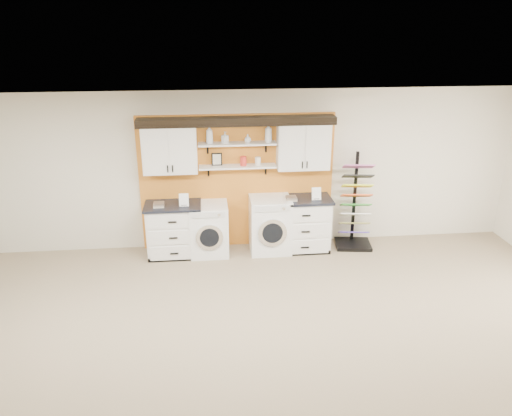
{
  "coord_description": "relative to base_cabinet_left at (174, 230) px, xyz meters",
  "views": [
    {
      "loc": [
        -0.52,
        -4.42,
        3.92
      ],
      "look_at": [
        0.16,
        2.3,
        1.33
      ],
      "focal_mm": 35.0,
      "sensor_mm": 36.0,
      "label": 1
    }
  ],
  "objects": [
    {
      "name": "base_cabinet_right",
      "position": [
        2.26,
        -0.0,
        0.01
      ],
      "size": [
        0.99,
        0.66,
        0.97
      ],
      "color": "silver",
      "rests_on": "floor"
    },
    {
      "name": "soap_bottle_a",
      "position": [
        0.67,
        0.16,
        1.63
      ],
      "size": [
        0.16,
        0.16,
        0.31
      ],
      "primitive_type": "imported",
      "rotation": [
        0.0,
        0.0,
        -1.08
      ],
      "color": "silver",
      "rests_on": "shelf_upper"
    },
    {
      "name": "washer",
      "position": [
        0.61,
        -0.0,
        -0.01
      ],
      "size": [
        0.66,
        0.71,
        0.92
      ],
      "color": "white",
      "rests_on": "floor"
    },
    {
      "name": "floor",
      "position": [
        1.13,
        -3.64,
        -0.47
      ],
      "size": [
        10.0,
        10.0,
        0.0
      ],
      "primitive_type": "plane",
      "color": "gray",
      "rests_on": "ground"
    },
    {
      "name": "soap_bottle_c",
      "position": [
        1.31,
        0.16,
        1.55
      ],
      "size": [
        0.11,
        0.11,
        0.14
      ],
      "primitive_type": "imported",
      "rotation": [
        0.0,
        0.0,
        -0.01
      ],
      "color": "silver",
      "rests_on": "shelf_upper"
    },
    {
      "name": "soap_bottle_d",
      "position": [
        1.66,
        0.16,
        1.64
      ],
      "size": [
        0.15,
        0.15,
        0.33
      ],
      "primitive_type": "imported",
      "rotation": [
        0.0,
        0.0,
        -1.34
      ],
      "color": "silver",
      "rests_on": "shelf_upper"
    },
    {
      "name": "crown_molding",
      "position": [
        1.13,
        0.17,
        1.86
      ],
      "size": [
        3.3,
        0.41,
        0.13
      ],
      "color": "black",
      "rests_on": "wall_back"
    },
    {
      "name": "shelf_lower",
      "position": [
        1.13,
        0.16,
        1.06
      ],
      "size": [
        1.32,
        0.28,
        0.03
      ],
      "primitive_type": "cube",
      "color": "silver",
      "rests_on": "wall_back"
    },
    {
      "name": "ceiling",
      "position": [
        1.13,
        -3.64,
        2.33
      ],
      "size": [
        10.0,
        10.0,
        0.0
      ],
      "primitive_type": "plane",
      "rotation": [
        3.14,
        0.0,
        0.0
      ],
      "color": "white",
      "rests_on": "wall_back"
    },
    {
      "name": "shelf_upper",
      "position": [
        1.13,
        0.16,
        1.46
      ],
      "size": [
        1.32,
        0.28,
        0.03
      ],
      "primitive_type": "cube",
      "color": "silver",
      "rests_on": "wall_back"
    },
    {
      "name": "base_cabinet_left",
      "position": [
        0.0,
        0.0,
        0.0
      ],
      "size": [
        0.96,
        0.66,
        0.94
      ],
      "color": "silver",
      "rests_on": "floor"
    },
    {
      "name": "soap_bottle_b",
      "position": [
        0.93,
        0.16,
        1.57
      ],
      "size": [
        0.12,
        0.12,
        0.19
      ],
      "primitive_type": "imported",
      "rotation": [
        0.0,
        0.0,
        0.78
      ],
      "color": "silver",
      "rests_on": "shelf_upper"
    },
    {
      "name": "dryer",
      "position": [
        1.68,
        -0.0,
        0.03
      ],
      "size": [
        0.71,
        0.71,
        0.99
      ],
      "color": "white",
      "rests_on": "floor"
    },
    {
      "name": "picture_frame",
      "position": [
        0.78,
        0.21,
        1.18
      ],
      "size": [
        0.18,
        0.02,
        0.22
      ],
      "color": "black",
      "rests_on": "shelf_lower"
    },
    {
      "name": "accent_panel",
      "position": [
        1.13,
        0.32,
        0.73
      ],
      "size": [
        3.4,
        0.07,
        2.4
      ],
      "primitive_type": "cube",
      "color": "orange",
      "rests_on": "wall_back"
    },
    {
      "name": "canister_cream",
      "position": [
        1.48,
        0.16,
        1.14
      ],
      "size": [
        0.1,
        0.1,
        0.14
      ],
      "primitive_type": "cylinder",
      "color": "silver",
      "rests_on": "shelf_lower"
    },
    {
      "name": "canister_red",
      "position": [
        1.23,
        0.16,
        1.15
      ],
      "size": [
        0.11,
        0.11,
        0.16
      ],
      "primitive_type": "cylinder",
      "color": "red",
      "rests_on": "shelf_lower"
    },
    {
      "name": "upper_cabinet_left",
      "position": [
        -0.0,
        0.15,
        1.41
      ],
      "size": [
        0.9,
        0.35,
        0.84
      ],
      "color": "silver",
      "rests_on": "wall_back"
    },
    {
      "name": "wall_back",
      "position": [
        1.13,
        0.36,
        0.93
      ],
      "size": [
        10.0,
        0.0,
        10.0
      ],
      "primitive_type": "plane",
      "rotation": [
        1.57,
        0.0,
        0.0
      ],
      "color": "beige",
      "rests_on": "floor"
    },
    {
      "name": "upper_cabinet_right",
      "position": [
        2.26,
        0.15,
        1.41
      ],
      "size": [
        0.9,
        0.35,
        0.84
      ],
      "color": "silver",
      "rests_on": "wall_back"
    },
    {
      "name": "sample_rack",
      "position": [
        3.22,
        0.04,
        0.07
      ],
      "size": [
        0.69,
        0.6,
        1.73
      ],
      "rotation": [
        0.0,
        0.0,
        -0.13
      ],
      "color": "black",
      "rests_on": "floor"
    }
  ]
}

